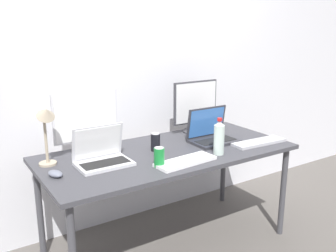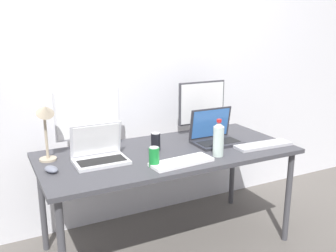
# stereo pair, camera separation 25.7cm
# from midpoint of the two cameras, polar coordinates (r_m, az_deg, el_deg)

# --- Properties ---
(ground_plane) EXTENTS (16.00, 16.00, 0.00)m
(ground_plane) POSITION_cam_midpoint_polar(r_m,az_deg,el_deg) (2.95, 2.62, -17.60)
(ground_plane) COLOR #5B5651
(wall_back) EXTENTS (7.00, 0.08, 2.60)m
(wall_back) POSITION_cam_midpoint_polar(r_m,az_deg,el_deg) (3.02, -2.64, 9.54)
(wall_back) COLOR silver
(wall_back) RESTS_ON ground
(work_desk) EXTENTS (1.77, 0.81, 0.74)m
(work_desk) POSITION_cam_midpoint_polar(r_m,az_deg,el_deg) (2.64, 2.80, -5.00)
(work_desk) COLOR #424247
(work_desk) RESTS_ON ground
(monitor_left) EXTENTS (0.46, 0.20, 0.42)m
(monitor_left) POSITION_cam_midpoint_polar(r_m,az_deg,el_deg) (2.64, -9.37, 1.07)
(monitor_left) COLOR silver
(monitor_left) RESTS_ON work_desk
(monitor_center) EXTENTS (0.41, 0.20, 0.42)m
(monitor_center) POSITION_cam_midpoint_polar(r_m,az_deg,el_deg) (3.03, 7.59, 2.92)
(monitor_center) COLOR #38383D
(monitor_center) RESTS_ON work_desk
(laptop_silver) EXTENTS (0.34, 0.23, 0.24)m
(laptop_silver) POSITION_cam_midpoint_polar(r_m,az_deg,el_deg) (2.42, -7.48, -4.15)
(laptop_silver) COLOR silver
(laptop_silver) RESTS_ON work_desk
(laptop_secondary) EXTENTS (0.35, 0.24, 0.26)m
(laptop_secondary) POSITION_cam_midpoint_polar(r_m,az_deg,el_deg) (2.82, 9.71, -1.41)
(laptop_secondary) COLOR #2D2D33
(laptop_secondary) RESTS_ON work_desk
(keyboard_main) EXTENTS (0.44, 0.15, 0.02)m
(keyboard_main) POSITION_cam_midpoint_polar(r_m,az_deg,el_deg) (2.83, 16.86, -2.85)
(keyboard_main) COLOR #B2B2B7
(keyboard_main) RESTS_ON work_desk
(keyboard_aux) EXTENTS (0.42, 0.18, 0.02)m
(keyboard_aux) POSITION_cam_midpoint_polar(r_m,az_deg,el_deg) (2.39, 5.19, -5.53)
(keyboard_aux) COLOR white
(keyboard_aux) RESTS_ON work_desk
(mouse_by_keyboard) EXTENTS (0.10, 0.12, 0.04)m
(mouse_by_keyboard) POSITION_cam_midpoint_polar(r_m,az_deg,el_deg) (2.31, -14.35, -6.46)
(mouse_by_keyboard) COLOR slate
(mouse_by_keyboard) RESTS_ON work_desk
(water_bottle) EXTENTS (0.07, 0.07, 0.25)m
(water_bottle) POSITION_cam_midpoint_polar(r_m,az_deg,el_deg) (2.53, 10.60, -2.04)
(water_bottle) COLOR silver
(water_bottle) RESTS_ON work_desk
(soda_can_near_keyboard) EXTENTS (0.07, 0.07, 0.13)m
(soda_can_near_keyboard) POSITION_cam_midpoint_polar(r_m,az_deg,el_deg) (2.61, 0.92, -2.44)
(soda_can_near_keyboard) COLOR black
(soda_can_near_keyboard) RESTS_ON work_desk
(soda_can_by_laptop) EXTENTS (0.07, 0.07, 0.13)m
(soda_can_by_laptop) POSITION_cam_midpoint_polar(r_m,az_deg,el_deg) (2.31, 1.05, -4.79)
(soda_can_by_laptop) COLOR #197F33
(soda_can_by_laptop) RESTS_ON work_desk
(desk_lamp) EXTENTS (0.11, 0.18, 0.40)m
(desk_lamp) POSITION_cam_midpoint_polar(r_m,az_deg,el_deg) (2.41, -15.27, 0.65)
(desk_lamp) COLOR tan
(desk_lamp) RESTS_ON work_desk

